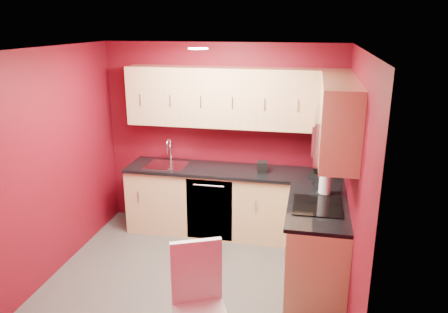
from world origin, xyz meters
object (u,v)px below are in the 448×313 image
(coffee_maker, at_px, (320,162))
(napkin_holder, at_px, (262,167))
(microwave, at_px, (334,137))
(dining_chair, at_px, (201,310))
(sink, at_px, (167,162))
(paper_towel, at_px, (325,181))

(coffee_maker, bearing_deg, napkin_holder, -158.30)
(microwave, xyz_separation_m, dining_chair, (-1.01, -1.40, -1.13))
(napkin_holder, bearing_deg, microwave, -49.98)
(coffee_maker, bearing_deg, dining_chair, -90.89)
(sink, bearing_deg, paper_towel, -17.13)
(coffee_maker, relative_size, dining_chair, 0.32)
(coffee_maker, relative_size, napkin_holder, 2.48)
(coffee_maker, height_order, napkin_holder, coffee_maker)
(microwave, height_order, dining_chair, microwave)
(microwave, xyz_separation_m, paper_towel, (-0.04, 0.37, -0.60))
(napkin_holder, xyz_separation_m, dining_chair, (-0.20, -2.36, -0.45))
(sink, relative_size, paper_towel, 1.74)
(sink, height_order, dining_chair, sink)
(microwave, distance_m, sink, 2.43)
(paper_towel, bearing_deg, sink, 162.87)
(napkin_holder, distance_m, dining_chair, 2.41)
(sink, distance_m, coffee_maker, 2.00)
(microwave, xyz_separation_m, napkin_holder, (-0.81, 0.96, -0.68))
(microwave, relative_size, dining_chair, 0.72)
(microwave, relative_size, coffee_maker, 2.23)
(microwave, height_order, napkin_holder, microwave)
(coffee_maker, xyz_separation_m, paper_towel, (0.06, -0.61, -0.02))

